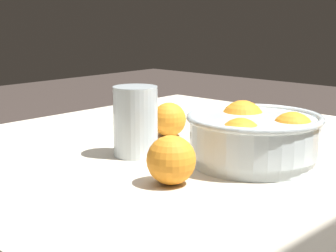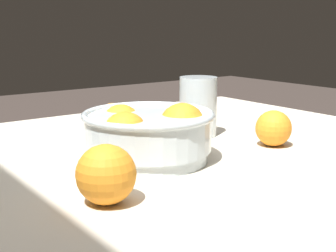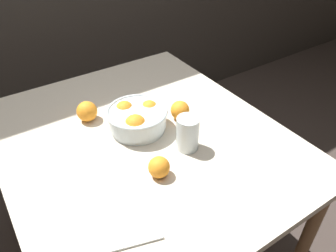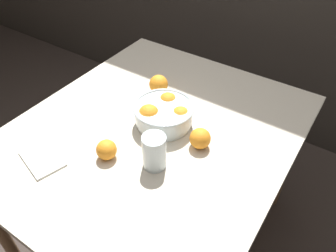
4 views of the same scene
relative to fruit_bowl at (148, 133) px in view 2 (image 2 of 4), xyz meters
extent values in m
cube|color=beige|center=(-0.01, -0.05, -0.07)|extent=(1.01, 1.18, 0.03)
cylinder|color=#936B47|center=(0.43, -0.58, -0.43)|extent=(0.05, 0.05, 0.71)
cylinder|color=silver|center=(0.00, 0.00, -0.04)|extent=(0.21, 0.21, 0.02)
cylinder|color=silver|center=(0.00, 0.00, 0.00)|extent=(0.22, 0.22, 0.06)
torus|color=silver|center=(0.00, 0.00, 0.03)|extent=(0.24, 0.24, 0.01)
sphere|color=orange|center=(0.07, 0.02, 0.01)|extent=(0.07, 0.07, 0.07)
sphere|color=orange|center=(-0.02, 0.06, 0.01)|extent=(0.08, 0.08, 0.08)
sphere|color=orange|center=(-0.03, -0.05, 0.01)|extent=(0.08, 0.08, 0.08)
cylinder|color=#F4A314|center=(0.10, -0.20, 0.00)|extent=(0.07, 0.07, 0.10)
cylinder|color=silver|center=(0.10, -0.20, 0.01)|extent=(0.08, 0.08, 0.13)
sphere|color=orange|center=(0.18, -0.03, -0.01)|extent=(0.08, 0.08, 0.08)
sphere|color=orange|center=(-0.06, -0.26, -0.01)|extent=(0.07, 0.07, 0.07)
sphere|color=orange|center=(-0.14, 0.16, -0.01)|extent=(0.08, 0.08, 0.08)
camera|label=1|loc=(0.80, 0.53, 0.22)|focal=60.00mm
camera|label=2|loc=(-0.67, 0.46, 0.19)|focal=50.00mm
camera|label=3|loc=(-0.46, -0.92, 0.74)|focal=35.00mm
camera|label=4|loc=(0.56, -0.81, 0.80)|focal=35.00mm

